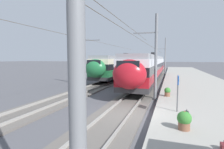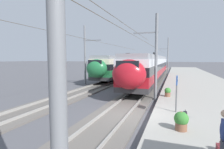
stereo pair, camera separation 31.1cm
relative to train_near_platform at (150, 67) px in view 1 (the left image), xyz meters
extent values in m
plane|color=#4C4C51|center=(-16.72, -1.08, -2.23)|extent=(400.00, 400.00, 0.00)
cube|color=#5B5651|center=(-16.72, 0.00, -2.17)|extent=(120.00, 3.00, 0.12)
cube|color=gray|center=(-16.72, -0.72, -2.03)|extent=(120.00, 0.07, 0.16)
cube|color=gray|center=(-16.72, 0.72, -2.03)|extent=(120.00, 0.07, 0.16)
cube|color=#5B5651|center=(-16.72, 5.62, -2.17)|extent=(120.00, 3.00, 0.12)
cube|color=gray|center=(-16.72, 4.90, -2.03)|extent=(120.00, 0.07, 0.16)
cube|color=gray|center=(-16.72, 6.33, -2.03)|extent=(120.00, 0.07, 0.16)
cube|color=#2D2D30|center=(0.59, 0.00, -1.30)|extent=(27.92, 2.81, 0.45)
cube|color=maroon|center=(0.59, 0.00, -0.65)|extent=(27.92, 2.81, 0.85)
cube|color=black|center=(0.59, 0.00, 0.15)|extent=(27.92, 2.85, 0.75)
cube|color=silver|center=(0.59, 0.00, 0.85)|extent=(27.92, 2.81, 0.65)
cube|color=gray|center=(0.59, 0.00, 1.40)|extent=(27.62, 2.61, 0.45)
cube|color=black|center=(-8.06, 0.00, -1.74)|extent=(2.80, 2.25, 0.42)
cube|color=black|center=(9.25, 0.00, -1.74)|extent=(2.80, 2.25, 0.42)
ellipsoid|color=maroon|center=(-13.92, 0.00, 0.05)|extent=(1.80, 2.59, 2.25)
cube|color=black|center=(-14.42, 0.00, 0.47)|extent=(0.16, 1.69, 1.19)
cube|color=black|center=(4.78, 0.00, 1.97)|extent=(0.90, 0.70, 0.70)
cube|color=#2D2D30|center=(4.38, 5.62, -1.30)|extent=(22.29, 2.84, 0.45)
cube|color=#1E6638|center=(4.38, 5.62, -0.65)|extent=(22.29, 2.84, 0.85)
cube|color=black|center=(4.38, 5.62, 0.15)|extent=(22.29, 2.88, 0.75)
cube|color=beige|center=(4.38, 5.62, 0.85)|extent=(22.29, 2.84, 0.65)
cube|color=gray|center=(4.38, 5.62, 1.40)|extent=(21.99, 2.64, 0.45)
cube|color=black|center=(-2.53, 5.62, -1.74)|extent=(2.80, 2.27, 0.42)
cube|color=black|center=(11.29, 5.62, -1.74)|extent=(2.80, 2.27, 0.42)
ellipsoid|color=#1E6638|center=(-7.32, 5.62, 0.05)|extent=(1.80, 2.61, 2.25)
cube|color=black|center=(-7.82, 5.62, 0.47)|extent=(0.16, 1.70, 1.19)
cube|color=black|center=(7.72, 5.62, 1.97)|extent=(0.90, 0.70, 0.70)
cylinder|color=slate|center=(-11.77, -1.75, 1.31)|extent=(0.24, 0.24, 7.08)
cube|color=slate|center=(-11.77, -0.87, 3.35)|extent=(0.10, 2.05, 0.10)
cylinder|color=#473823|center=(-11.77, 0.00, 3.10)|extent=(41.40, 0.02, 0.02)
cylinder|color=slate|center=(13.84, -1.75, 1.77)|extent=(0.24, 0.24, 8.00)
cube|color=slate|center=(13.84, -0.87, 3.36)|extent=(0.10, 2.05, 0.10)
cylinder|color=#473823|center=(13.84, 0.00, 3.11)|extent=(41.40, 0.02, 0.02)
cylinder|color=slate|center=(-6.26, 7.73, 1.59)|extent=(0.24, 0.24, 7.63)
cube|color=slate|center=(-6.26, 6.67, 3.52)|extent=(0.10, 2.41, 0.10)
cylinder|color=#473823|center=(-6.26, 5.62, 3.27)|extent=(41.40, 0.02, 0.02)
cylinder|color=#59595B|center=(-16.12, -3.35, -0.80)|extent=(0.08, 0.08, 2.10)
cube|color=#19479E|center=(-16.12, -3.35, -0.01)|extent=(0.70, 0.06, 0.50)
cube|color=black|center=(-16.12, -3.39, -0.01)|extent=(0.52, 0.01, 0.10)
cube|color=maroon|center=(-20.32, -4.69, -1.74)|extent=(0.32, 0.18, 0.22)
torus|color=maroon|center=(-20.32, -4.69, -1.58)|extent=(0.16, 0.02, 0.16)
cube|color=black|center=(-16.83, -3.81, -1.72)|extent=(0.32, 0.18, 0.26)
torus|color=black|center=(-16.83, -3.81, -1.55)|extent=(0.16, 0.02, 0.16)
cylinder|color=brown|center=(-18.86, -3.54, -1.69)|extent=(0.49, 0.49, 0.33)
sphere|color=#33752D|center=(-18.86, -3.54, -1.34)|extent=(0.61, 0.61, 0.61)
sphere|color=red|center=(-18.86, -3.54, -1.20)|extent=(0.33, 0.33, 0.33)
cylinder|color=brown|center=(-11.87, -2.73, -1.68)|extent=(0.44, 0.44, 0.34)
sphere|color=#33752D|center=(-11.87, -2.73, -1.37)|extent=(0.50, 0.50, 0.50)
sphere|color=purple|center=(-11.87, -2.73, -1.26)|extent=(0.27, 0.27, 0.27)
camera|label=1|loc=(-26.93, -2.92, 1.21)|focal=28.60mm
camera|label=2|loc=(-26.83, -3.21, 1.21)|focal=28.60mm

